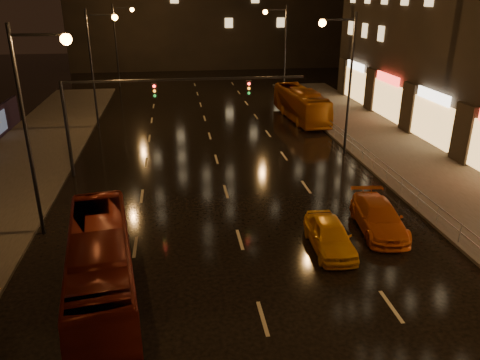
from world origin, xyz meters
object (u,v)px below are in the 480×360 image
object	(u,v)px
bus_curb	(301,104)
taxi_near	(330,235)
bus_red	(101,264)
taxi_far	(379,217)

from	to	relation	value
bus_curb	taxi_near	xyz separation A→B (m)	(-5.00, -23.91, -0.71)
bus_red	taxi_near	world-z (taller)	bus_red
taxi_near	taxi_far	xyz separation A→B (m)	(3.03, 1.49, -0.01)
bus_red	taxi_near	xyz separation A→B (m)	(9.97, 2.14, -0.64)
bus_red	bus_curb	distance (m)	30.05
bus_red	taxi_far	xyz separation A→B (m)	(13.00, 3.63, -0.64)
taxi_near	bus_curb	bearing A→B (deg)	80.14
taxi_near	taxi_far	distance (m)	3.38
bus_curb	taxi_far	world-z (taller)	bus_curb
bus_red	taxi_far	distance (m)	13.51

